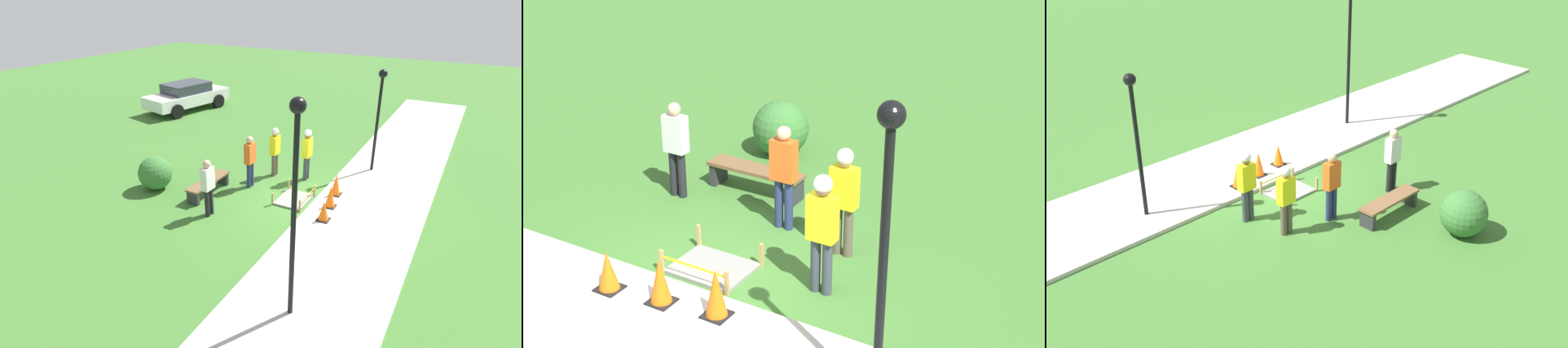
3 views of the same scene
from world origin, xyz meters
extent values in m
plane|color=#3D702D|center=(0.00, 0.00, 0.00)|extent=(60.00, 60.00, 0.00)
cube|color=#BCB7AD|center=(0.00, -1.57, 0.05)|extent=(28.00, 3.14, 0.10)
cube|color=gray|center=(-0.25, 0.61, 0.03)|extent=(1.12, 0.89, 0.06)
cube|color=tan|center=(-0.81, 0.16, 0.19)|extent=(0.05, 0.05, 0.38)
cube|color=tan|center=(0.32, 0.16, 0.19)|extent=(0.05, 0.05, 0.38)
cube|color=tan|center=(-0.81, 1.05, 0.19)|extent=(0.05, 0.05, 0.38)
cube|color=tan|center=(0.32, 1.05, 0.19)|extent=(0.05, 0.05, 0.38)
cube|color=yellow|center=(-0.25, 0.16, 0.29)|extent=(1.12, 0.00, 0.04)
cube|color=black|center=(-1.06, -0.66, 0.11)|extent=(0.34, 0.34, 0.02)
cone|color=orange|center=(-1.06, -0.66, 0.40)|extent=(0.29, 0.29, 0.56)
cube|color=black|center=(-0.25, -0.55, 0.11)|extent=(0.34, 0.34, 0.02)
cone|color=orange|center=(-0.25, -0.55, 0.44)|extent=(0.29, 0.29, 0.64)
cube|color=black|center=(0.57, -0.43, 0.11)|extent=(0.34, 0.34, 0.02)
cone|color=orange|center=(0.57, -0.43, 0.46)|extent=(0.29, 0.29, 0.67)
cube|color=#2D2D33|center=(-1.92, 3.16, 0.20)|extent=(0.12, 0.40, 0.40)
cube|color=#2D2D33|center=(-0.34, 3.16, 0.20)|extent=(0.12, 0.40, 0.40)
cube|color=brown|center=(-1.13, 3.16, 0.43)|extent=(1.79, 0.44, 0.06)
cylinder|color=#383D47|center=(1.28, 0.90, 0.41)|extent=(0.14, 0.14, 0.82)
cylinder|color=#383D47|center=(1.46, 0.90, 0.41)|extent=(0.14, 0.14, 0.82)
cube|color=yellow|center=(1.37, 0.90, 1.14)|extent=(0.40, 0.22, 0.65)
sphere|color=brown|center=(1.37, 0.90, 1.58)|extent=(0.22, 0.22, 0.22)
sphere|color=white|center=(1.37, 0.90, 1.64)|extent=(0.25, 0.25, 0.25)
cylinder|color=brown|center=(1.06, 1.99, 0.40)|extent=(0.14, 0.14, 0.79)
cylinder|color=brown|center=(1.24, 1.99, 0.40)|extent=(0.14, 0.14, 0.79)
cube|color=yellow|center=(1.15, 1.99, 1.11)|extent=(0.40, 0.22, 0.63)
sphere|color=#A37A5B|center=(1.15, 1.99, 1.53)|extent=(0.21, 0.21, 0.21)
sphere|color=white|center=(1.15, 1.99, 1.58)|extent=(0.25, 0.25, 0.25)
cylinder|color=navy|center=(-0.13, 2.27, 0.42)|extent=(0.14, 0.14, 0.84)
cylinder|color=navy|center=(0.05, 2.27, 0.42)|extent=(0.14, 0.14, 0.84)
cube|color=#E55B1E|center=(-0.04, 2.27, 1.17)|extent=(0.40, 0.22, 0.66)
sphere|color=tan|center=(-0.04, 2.27, 1.61)|extent=(0.23, 0.23, 0.23)
cylinder|color=black|center=(-2.30, 2.36, 0.41)|extent=(0.14, 0.14, 0.82)
cylinder|color=black|center=(-2.12, 2.36, 0.41)|extent=(0.14, 0.14, 0.82)
cube|color=silver|center=(-2.21, 2.36, 1.15)|extent=(0.40, 0.22, 0.65)
sphere|color=tan|center=(-2.21, 2.36, 1.58)|extent=(0.22, 0.22, 0.22)
cylinder|color=black|center=(3.02, -0.90, 1.72)|extent=(0.10, 0.10, 3.25)
sphere|color=black|center=(3.02, -0.90, 3.45)|extent=(0.28, 0.28, 0.28)
cylinder|color=black|center=(-4.69, -1.36, 2.13)|extent=(0.10, 0.10, 4.07)
sphere|color=#387033|center=(-1.65, 4.86, 0.54)|extent=(1.09, 1.09, 1.09)
camera|label=1|loc=(-10.37, -3.85, 5.91)|focal=28.00mm
camera|label=2|loc=(5.75, -7.43, 5.96)|focal=55.00mm
camera|label=3|loc=(9.92, 11.36, 7.90)|focal=45.00mm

